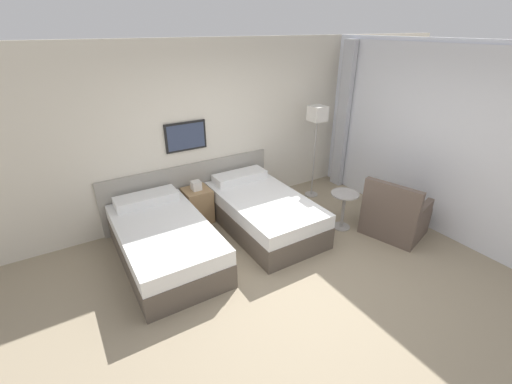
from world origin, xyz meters
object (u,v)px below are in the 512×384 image
Objects in this scene: side_table at (344,204)px; armchair at (394,217)px; nightstand at (198,205)px; floor_lamp at (317,120)px; bed_near_door at (165,242)px; bed_near_window at (263,212)px.

armchair is (0.52, -0.53, -0.12)m from side_table.
nightstand is at bearing 35.01° from armchair.
floor_lamp is 2.79× the size of side_table.
nightstand is at bearing 42.97° from bed_near_door.
bed_near_window is 1.85m from floor_lamp.
floor_lamp is at bearing 9.57° from bed_near_door.
bed_near_door is 1.05m from nightstand.
side_table is at bearing -30.82° from bed_near_window.
bed_near_door is at bearing 180.00° from bed_near_window.
bed_near_door is at bearing 53.21° from armchair.
side_table is 0.61× the size of armchair.
nightstand reaches higher than bed_near_door.
nightstand is at bearing 137.03° from bed_near_window.
bed_near_door is 2.00× the size of armchair.
bed_near_window reaches higher than side_table.
floor_lamp is at bearing 73.59° from side_table.
bed_near_door is at bearing 166.34° from side_table.
armchair is at bearing -36.23° from bed_near_window.
floor_lamp is 1.54m from side_table.
floor_lamp is at bearing 19.58° from bed_near_window.
bed_near_door and bed_near_window have the same top height.
bed_near_window is 1.18× the size of floor_lamp.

